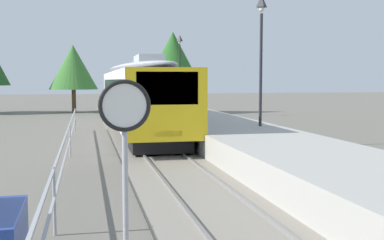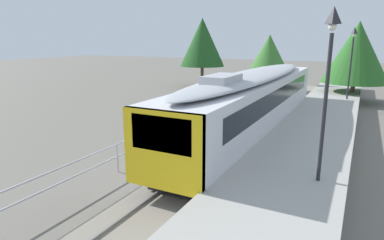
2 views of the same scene
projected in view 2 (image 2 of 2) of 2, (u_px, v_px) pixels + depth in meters
The scene contains 9 objects.
ground_plane at pixel (139, 165), 14.39m from camera, with size 160.00×160.00×0.00m, color #6B665B.
track_rails at pixel (201, 177), 13.05m from camera, with size 3.20×60.00×0.14m.
commuter_train at pixel (253, 99), 18.28m from camera, with size 2.82×19.14×3.74m.
station_platform at pixel (285, 184), 11.50m from camera, with size 3.90×60.00×0.90m, color #A8A59E.
platform_lamp_mid_platform at pixel (329, 64), 9.81m from camera, with size 0.34×0.34×5.35m.
platform_lamp_far_end at pixel (352, 49), 24.59m from camera, with size 0.34×0.34×5.35m.
tree_behind_carpark at pixel (357, 52), 28.07m from camera, with size 5.45×5.45×6.88m.
tree_behind_station_far at pixel (202, 42), 37.73m from camera, with size 5.08×5.08×7.75m.
tree_distant_left at pixel (269, 54), 34.47m from camera, with size 4.18×4.18×5.87m.
Camera 2 is at (5.27, 11.04, 5.30)m, focal length 31.02 mm.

